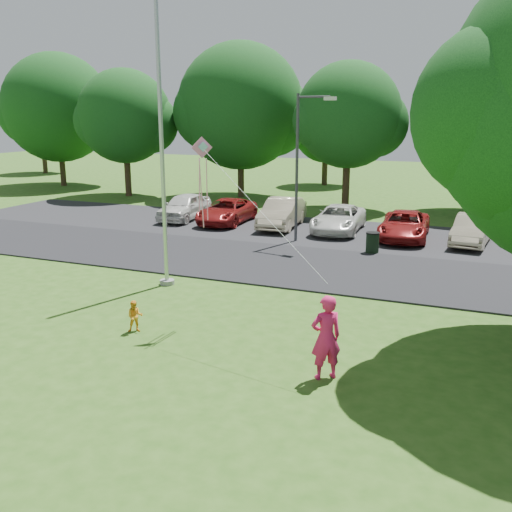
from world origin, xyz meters
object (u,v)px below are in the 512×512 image
at_px(trash_can, 372,243).
at_px(woman, 326,337).
at_px(child_yellow, 135,316).
at_px(kite, 205,167).
at_px(flagpole, 162,163).
at_px(street_lamp, 302,155).

bearing_deg(trash_can, woman, -83.88).
distance_m(child_yellow, kite, 4.42).
xyz_separation_m(trash_can, child_yellow, (-4.21, -11.21, -0.02)).
height_order(flagpole, kite, flagpole).
bearing_deg(trash_can, child_yellow, -110.59).
xyz_separation_m(flagpole, street_lamp, (2.27, 7.95, -0.21)).
height_order(child_yellow, kite, kite).
bearing_deg(trash_can, flagpole, -128.84).
distance_m(flagpole, woman, 9.09).
xyz_separation_m(street_lamp, child_yellow, (-0.78, -12.08, -3.51)).
height_order(street_lamp, trash_can, street_lamp).
bearing_deg(flagpole, woman, -34.92).
distance_m(street_lamp, trash_can, 4.97).
height_order(trash_can, child_yellow, trash_can).
bearing_deg(street_lamp, kite, -75.00).
height_order(trash_can, woman, woman).
relative_size(flagpole, child_yellow, 11.38).
height_order(street_lamp, kite, street_lamp).
relative_size(trash_can, woman, 0.47).
xyz_separation_m(trash_can, woman, (1.28, -11.95, 0.51)).
xyz_separation_m(trash_can, kite, (-2.69, -9.90, 3.92)).
relative_size(street_lamp, trash_can, 7.16).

